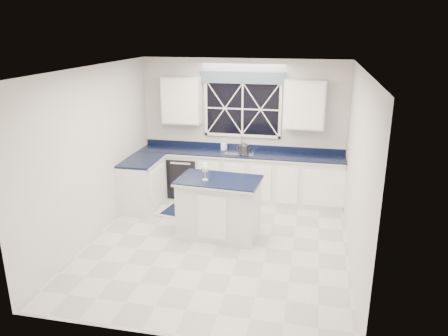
% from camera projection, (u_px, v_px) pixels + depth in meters
% --- Properties ---
extents(ground, '(4.50, 4.50, 0.00)m').
position_uv_depth(ground, '(218.00, 243.00, 6.89)').
color(ground, silver).
rests_on(ground, ground).
extents(back_wall, '(4.00, 0.10, 2.70)m').
position_uv_depth(back_wall, '(243.00, 129.00, 8.57)').
color(back_wall, silver).
rests_on(back_wall, ground).
extents(base_cabinets, '(3.99, 1.60, 0.90)m').
position_uv_depth(base_cabinets, '(221.00, 178.00, 8.48)').
color(base_cabinets, silver).
rests_on(base_cabinets, ground).
extents(countertop, '(3.98, 0.64, 0.04)m').
position_uv_depth(countertop, '(240.00, 154.00, 8.43)').
color(countertop, black).
rests_on(countertop, base_cabinets).
extents(dishwasher, '(0.60, 0.58, 0.82)m').
position_uv_depth(dishwasher, '(186.00, 175.00, 8.80)').
color(dishwasher, black).
rests_on(dishwasher, ground).
extents(window, '(1.65, 0.09, 1.26)m').
position_uv_depth(window, '(243.00, 105.00, 8.38)').
color(window, black).
rests_on(window, ground).
extents(upper_cabinets, '(3.10, 0.34, 0.90)m').
position_uv_depth(upper_cabinets, '(241.00, 102.00, 8.24)').
color(upper_cabinets, silver).
rests_on(upper_cabinets, ground).
extents(faucet, '(0.05, 0.20, 0.30)m').
position_uv_depth(faucet, '(242.00, 142.00, 8.55)').
color(faucet, silver).
rests_on(faucet, countertop).
extents(island, '(1.35, 0.88, 0.97)m').
position_uv_depth(island, '(219.00, 207.00, 7.03)').
color(island, silver).
rests_on(island, ground).
extents(rug, '(1.49, 1.07, 0.02)m').
position_uv_depth(rug, '(198.00, 212.00, 8.01)').
color(rug, '#BBBBB6').
rests_on(rug, ground).
extents(kettle, '(0.30, 0.22, 0.22)m').
position_uv_depth(kettle, '(244.00, 148.00, 8.39)').
color(kettle, '#2C2C2F').
rests_on(kettle, countertop).
extents(wine_glass, '(0.11, 0.11, 0.27)m').
position_uv_depth(wine_glass, '(205.00, 169.00, 6.79)').
color(wine_glass, silver).
rests_on(wine_glass, island).
extents(soap_bottle, '(0.11, 0.11, 0.21)m').
position_uv_depth(soap_bottle, '(224.00, 145.00, 8.60)').
color(soap_bottle, silver).
rests_on(soap_bottle, countertop).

